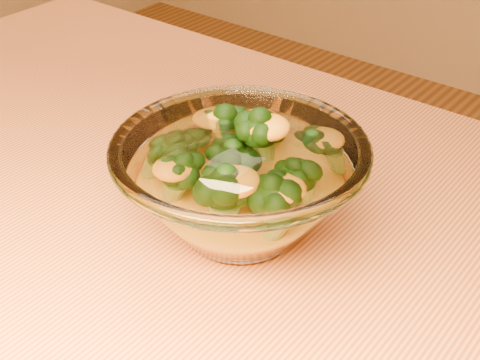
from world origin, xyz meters
name	(u,v)px	position (x,y,z in m)	size (l,w,h in m)	color
table	(165,311)	(0.00, 0.00, 0.65)	(1.20, 0.80, 0.75)	#D5823F
glass_bowl	(240,185)	(0.06, 0.05, 0.80)	(0.23, 0.23, 0.10)	white
cheese_sauce	(240,204)	(0.06, 0.05, 0.78)	(0.13, 0.13, 0.04)	orange
broccoli_heap	(241,162)	(0.05, 0.06, 0.82)	(0.16, 0.16, 0.09)	black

